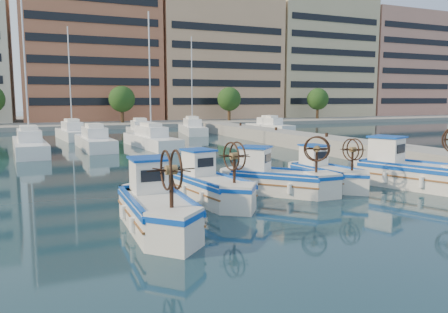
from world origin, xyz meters
TOP-DOWN VIEW (x-y plane):
  - ground at (0.00, 0.00)m, footprint 300.00×300.00m
  - quay at (13.00, 8.00)m, footprint 3.00×60.00m
  - waterfront at (9.23, 65.04)m, footprint 180.00×40.00m
  - hill_east at (140.00, 110.00)m, footprint 160.00×160.00m
  - yacht_marina at (-3.75, 27.75)m, footprint 41.78×23.29m
  - fishing_boat_a at (-4.76, -1.05)m, footprint 1.88×4.48m
  - fishing_boat_b at (-1.77, 1.76)m, footprint 2.31×4.31m
  - fishing_boat_c at (1.47, 2.04)m, footprint 3.98×4.10m
  - fishing_boat_d at (4.55, 2.56)m, footprint 2.01×4.00m
  - fishing_boat_e at (8.01, 0.78)m, footprint 3.54×5.01m

SIDE VIEW (x-z plane):
  - ground at x=0.00m, z-range 0.00..0.00m
  - hill_east at x=140.00m, z-range -25.00..25.00m
  - yacht_marina at x=-3.75m, z-range -5.22..6.28m
  - quay at x=13.00m, z-range 0.00..1.20m
  - fishing_boat_d at x=4.55m, z-range -0.55..1.89m
  - fishing_boat_b at x=-1.77m, z-range -0.59..2.03m
  - fishing_boat_c at x=1.47m, z-range -0.59..2.03m
  - fishing_boat_a at x=-4.76m, z-range -0.62..2.16m
  - fishing_boat_e at x=8.01m, z-range -0.68..2.34m
  - waterfront at x=9.23m, z-range -1.70..23.90m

